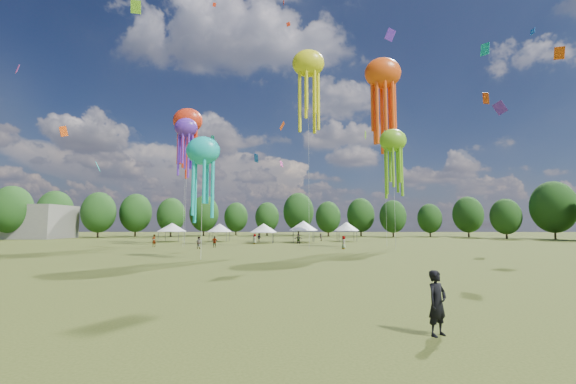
{
  "coord_description": "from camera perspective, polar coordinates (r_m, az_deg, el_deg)",
  "views": [
    {
      "loc": [
        3.08,
        -14.42,
        3.33
      ],
      "look_at": [
        2.7,
        15.0,
        6.0
      ],
      "focal_mm": 22.48,
      "sensor_mm": 36.0,
      "label": 1
    }
  ],
  "objects": [
    {
      "name": "show_kites",
      "position": [
        56.66,
        1.82,
        12.41
      ],
      "size": [
        37.97,
        28.03,
        30.26
      ],
      "color": "#602BBF",
      "rests_on": "ground"
    },
    {
      "name": "spectator_near",
      "position": [
        51.61,
        -13.95,
        -7.8
      ],
      "size": [
        1.0,
        0.9,
        1.67
      ],
      "primitive_type": "imported",
      "rotation": [
        0.0,
        0.0,
        2.73
      ],
      "color": "gray",
      "rests_on": "ground"
    },
    {
      "name": "spectators_far",
      "position": [
        62.43,
        -2.36,
        -7.46
      ],
      "size": [
        28.56,
        24.47,
        1.87
      ],
      "color": "gray",
      "rests_on": "ground"
    },
    {
      "name": "small_kites",
      "position": [
        61.63,
        -3.6,
        18.96
      ],
      "size": [
        75.67,
        61.41,
        45.62
      ],
      "color": "#602BBF",
      "rests_on": "ground"
    },
    {
      "name": "observer_main",
      "position": [
        12.27,
        22.55,
        -15.89
      ],
      "size": [
        0.85,
        0.77,
        1.94
      ],
      "primitive_type": "imported",
      "rotation": [
        0.0,
        0.0,
        0.56
      ],
      "color": "black",
      "rests_on": "ground"
    },
    {
      "name": "festival_tents",
      "position": [
        70.27,
        -4.18,
        -5.53
      ],
      "size": [
        39.84,
        11.87,
        4.06
      ],
      "color": "#47474C",
      "rests_on": "ground"
    },
    {
      "name": "treeline",
      "position": [
        77.32,
        -4.42,
        -2.78
      ],
      "size": [
        201.57,
        95.24,
        13.43
      ],
      "color": "#38281C",
      "rests_on": "ground"
    },
    {
      "name": "ground",
      "position": [
        15.12,
        -11.6,
        -17.81
      ],
      "size": [
        300.0,
        300.0,
        0.0
      ],
      "primitive_type": "plane",
      "color": "#384416",
      "rests_on": "ground"
    }
  ]
}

